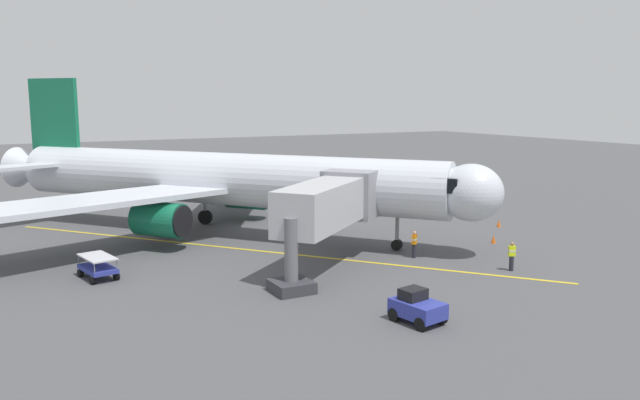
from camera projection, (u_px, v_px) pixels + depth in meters
name	position (u px, v px, depth m)	size (l,w,h in m)	color
ground_plane	(238.00, 231.00, 47.71)	(220.00, 220.00, 0.00)	#4C4C4F
apron_lead_in_line	(252.00, 250.00, 41.55)	(0.24, 40.00, 0.01)	yellow
airplane	(216.00, 180.00, 46.23)	(31.96, 34.05, 11.50)	silver
jet_bridge	(332.00, 204.00, 37.08)	(10.10, 8.78, 5.40)	#B7B7BC
ground_crew_marshaller	(512.00, 256.00, 36.45)	(0.47, 0.40, 1.71)	#23232D
ground_crew_wing_walker	(162.00, 213.00, 50.09)	(0.43, 0.47, 1.71)	#23232D
ground_crew_loader	(414.00, 244.00, 39.44)	(0.47, 0.43, 1.71)	#23232D
tug_near_nose	(417.00, 307.00, 28.05)	(1.92, 2.53, 1.50)	#2D3899
box_truck_portside	(404.00, 186.00, 61.90)	(4.35, 4.83, 2.62)	#2D3899
baggage_cart_rear_apron	(98.00, 267.00, 34.91)	(1.98, 2.82, 1.27)	#2D3899
safety_cone_nose_left	(499.00, 223.00, 49.02)	(0.32, 0.32, 0.55)	#F2590F
safety_cone_nose_right	(494.00, 239.00, 43.54)	(0.32, 0.32, 0.55)	#F2590F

